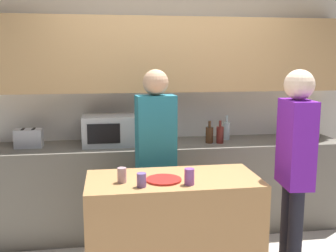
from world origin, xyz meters
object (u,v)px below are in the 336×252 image
Objects in this scene: bottle_0 at (209,135)px; cup_0 at (122,175)px; bottle_1 at (220,134)px; cup_2 at (142,180)px; toaster at (29,138)px; bottle_2 at (227,130)px; cup_1 at (189,177)px; plate_on_island at (164,180)px; person_center at (295,161)px; person_left at (156,148)px; microwave at (109,130)px; potted_plant at (314,120)px.

cup_0 is (-0.94, -1.13, -0.05)m from bottle_0.
cup_2 is at bearing -126.64° from bottle_1.
bottle_1 is at bearing -3.03° from toaster.
bottle_2 is at bearing 53.40° from cup_2.
bottle_2 is 1.56m from cup_1.
plate_on_island is at bearing -46.29° from toaster.
person_center reaches higher than bottle_1.
plate_on_island is at bearing 82.15° from person_left.
bottle_1 is 1.16m from person_center.
bottle_0 is 1.50m from cup_2.
bottle_2 is (0.12, 0.16, 0.01)m from bottle_1.
cup_2 is (0.13, -0.12, -0.00)m from cup_0.
microwave is 1.14m from bottle_1.
cup_0 reaches higher than cup_2.
bottle_0 is 1.48m from cup_0.
bottle_0 is at bearing 167.78° from bottle_1.
person_center is (1.39, -1.23, -0.05)m from microwave.
bottle_0 is 0.14× the size of person_left.
cup_0 is 0.06× the size of person_left.
person_center reaches higher than microwave.
bottle_2 is 2.25× the size of cup_1.
toaster is 0.15× the size of person_center.
plate_on_island is at bearing 145.12° from cup_1.
toaster is 3.00m from potted_plant.
plate_on_island is at bearing 93.87° from person_center.
toaster is 1.09× the size of bottle_1.
bottle_2 is at bearing -148.25° from person_left.
potted_plant is 1.66× the size of bottle_1.
potted_plant is 4.00× the size of cup_2.
cup_0 is at bearing -133.31° from bottle_1.
microwave is 2.26× the size of bottle_0.
person_left reaches higher than bottle_0.
toaster is at bearing 134.93° from cup_1.
bottle_1 is (0.11, -0.02, 0.00)m from bottle_0.
potted_plant is 3.64× the size of cup_0.
toaster is 1.00× the size of plate_on_island.
person_left reaches higher than toaster.
person_center is (0.36, -1.16, 0.01)m from bottle_0.
potted_plant is 1.49m from person_center.
bottle_2 is 1.01× the size of plate_on_island.
person_center reaches higher than plate_on_island.
bottle_2 reaches higher than cup_1.
microwave reaches higher than plate_on_island.
microwave is at bearing 112.48° from cup_1.
plate_on_island is 0.31m from cup_0.
bottle_2 is at bearing 176.35° from potted_plant.
toaster is (-0.78, 0.00, -0.06)m from microwave.
microwave is at bearing -61.42° from person_left.
cup_0 is at bearing 56.62° from person_left.
potted_plant is 0.23× the size of person_center.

